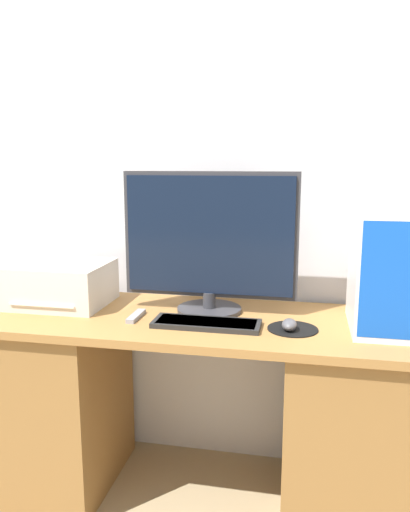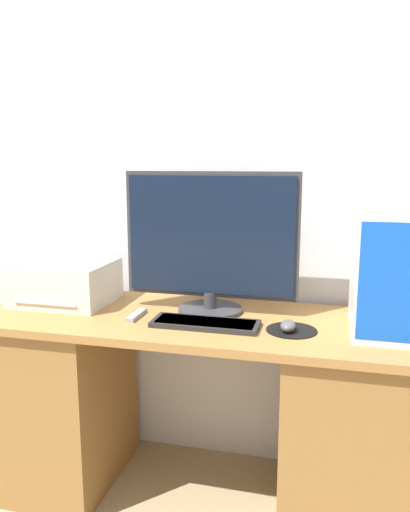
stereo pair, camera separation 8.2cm
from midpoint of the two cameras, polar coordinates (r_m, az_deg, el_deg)
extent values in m
cube|color=silver|center=(2.15, -0.31, 11.23)|extent=(6.40, 0.05, 2.70)
cube|color=olive|center=(1.91, -2.46, -7.44)|extent=(1.65, 0.59, 0.03)
cube|color=olive|center=(2.25, -17.48, -15.30)|extent=(0.46, 0.54, 0.72)
cube|color=olive|center=(2.01, 14.89, -18.49)|extent=(0.46, 0.54, 0.72)
cylinder|color=#333338|center=(1.97, -0.71, -6.14)|extent=(0.25, 0.25, 0.02)
cylinder|color=#333338|center=(1.96, -0.71, -5.05)|extent=(0.05, 0.05, 0.06)
cube|color=#333338|center=(1.91, -0.68, 2.43)|extent=(0.67, 0.03, 0.48)
cube|color=black|center=(1.90, -0.79, 2.35)|extent=(0.64, 0.01, 0.45)
cube|color=black|center=(1.80, -1.14, -7.74)|extent=(0.39, 0.14, 0.02)
cube|color=#424242|center=(1.80, -1.14, -7.57)|extent=(0.36, 0.12, 0.01)
cylinder|color=black|center=(1.79, 8.69, -8.25)|extent=(0.18, 0.18, 0.00)
ellipsoid|color=#4C4C51|center=(1.76, 8.29, -7.78)|extent=(0.05, 0.08, 0.04)
cube|color=white|center=(1.82, 18.50, -1.51)|extent=(0.21, 0.34, 0.42)
cube|color=blue|center=(1.66, 19.17, -2.72)|extent=(0.19, 0.01, 0.38)
cube|color=beige|center=(2.15, -17.22, -3.04)|extent=(0.38, 0.31, 0.17)
cube|color=white|center=(2.08, -18.38, -4.89)|extent=(0.27, 0.14, 0.01)
cube|color=gray|center=(1.91, -9.13, -6.80)|extent=(0.03, 0.14, 0.02)
camera|label=1|loc=(0.04, -91.28, -0.24)|focal=35.00mm
camera|label=2|loc=(0.04, 88.72, 0.24)|focal=35.00mm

